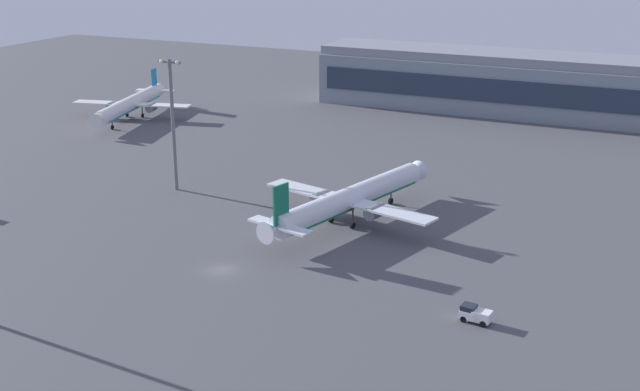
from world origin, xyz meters
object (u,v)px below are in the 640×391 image
(apron_light_west, at_px, (173,117))
(airplane_terminal_side, at_px, (349,199))
(baggage_tractor, at_px, (475,314))
(airplane_mid_apron, at_px, (131,104))

(apron_light_west, bearing_deg, airplane_terminal_side, -4.30)
(airplane_terminal_side, bearing_deg, baggage_tractor, -29.01)
(baggage_tractor, distance_m, apron_light_west, 76.19)
(airplane_terminal_side, bearing_deg, apron_light_west, -170.20)
(airplane_terminal_side, height_order, airplane_mid_apron, airplane_terminal_side)
(airplane_mid_apron, height_order, baggage_tractor, airplane_mid_apron)
(apron_light_west, bearing_deg, airplane_mid_apron, 134.81)
(airplane_terminal_side, bearing_deg, airplane_mid_apron, 163.80)
(airplane_mid_apron, relative_size, baggage_tractor, 9.53)
(baggage_tractor, relative_size, apron_light_west, 0.17)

